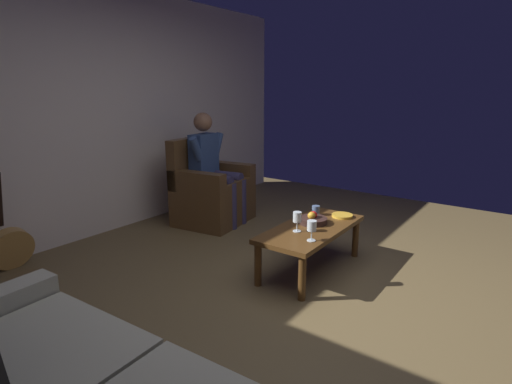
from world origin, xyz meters
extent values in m
plane|color=brown|center=(0.00, 0.00, 0.00)|extent=(6.62, 6.62, 0.00)
cube|color=silver|center=(0.00, -2.74, 1.32)|extent=(5.92, 0.06, 2.63)
cube|color=brown|center=(-0.86, -1.96, 0.22)|extent=(0.91, 0.82, 0.43)
cube|color=brown|center=(-0.87, -1.90, 0.48)|extent=(0.61, 0.66, 0.10)
cube|color=brown|center=(-1.19, -2.01, 0.55)|extent=(0.25, 0.72, 0.24)
cube|color=brown|center=(-0.53, -1.91, 0.55)|extent=(0.25, 0.72, 0.24)
cube|color=brown|center=(-0.82, -2.25, 0.72)|extent=(0.83, 0.24, 0.57)
cube|color=navy|center=(-0.84, -2.08, 0.79)|extent=(0.40, 0.23, 0.52)
sphere|color=brown|center=(-0.84, -2.08, 1.19)|extent=(0.22, 0.22, 0.22)
cylinder|color=#363050|center=(-0.98, -1.88, 0.55)|extent=(0.19, 0.45, 0.13)
cylinder|color=#363050|center=(-1.02, -1.66, 0.27)|extent=(0.13, 0.13, 0.53)
cylinder|color=navy|center=(-1.06, -2.06, 0.91)|extent=(0.21, 0.12, 0.29)
cylinder|color=#363050|center=(-0.76, -1.84, 0.55)|extent=(0.19, 0.45, 0.13)
cylinder|color=#363050|center=(-0.80, -1.63, 0.27)|extent=(0.13, 0.13, 0.53)
cylinder|color=navy|center=(-0.64, -2.00, 0.91)|extent=(0.21, 0.12, 0.29)
cube|color=#AFAD96|center=(2.01, -0.33, 0.49)|extent=(0.76, 0.77, 0.11)
cube|color=#523316|center=(-0.37, -0.37, 0.38)|extent=(1.13, 0.52, 0.04)
cylinder|color=#523316|center=(-0.88, -0.17, 0.18)|extent=(0.06, 0.06, 0.36)
cylinder|color=#523316|center=(0.15, -0.16, 0.18)|extent=(0.06, 0.06, 0.36)
cylinder|color=#523316|center=(-0.88, -0.58, 0.18)|extent=(0.06, 0.06, 0.36)
cylinder|color=#523316|center=(0.15, -0.57, 0.18)|extent=(0.06, 0.06, 0.36)
cylinder|color=#B2823F|center=(1.19, -2.53, 0.19)|extent=(0.38, 0.18, 0.39)
cylinder|color=black|center=(1.19, -2.47, 0.21)|extent=(0.11, 0.03, 0.10)
cylinder|color=silver|center=(-0.07, -0.21, 0.40)|extent=(0.07, 0.07, 0.01)
cylinder|color=silver|center=(-0.07, -0.21, 0.45)|extent=(0.01, 0.01, 0.08)
cylinder|color=silver|center=(-0.07, -0.21, 0.53)|extent=(0.07, 0.07, 0.08)
cylinder|color=#590C19|center=(-0.07, -0.21, 0.50)|extent=(0.07, 0.07, 0.03)
cylinder|color=silver|center=(-0.18, -0.41, 0.40)|extent=(0.07, 0.07, 0.01)
cylinder|color=silver|center=(-0.18, -0.41, 0.45)|extent=(0.01, 0.01, 0.08)
cylinder|color=silver|center=(-0.18, -0.41, 0.53)|extent=(0.07, 0.07, 0.09)
cylinder|color=#590C19|center=(-0.18, -0.41, 0.50)|extent=(0.06, 0.06, 0.03)
cylinder|color=#36221E|center=(-0.46, -0.41, 0.43)|extent=(0.26, 0.26, 0.05)
sphere|color=gold|center=(-0.44, -0.42, 0.47)|extent=(0.07, 0.07, 0.07)
sphere|color=red|center=(-0.47, -0.41, 0.47)|extent=(0.07, 0.07, 0.07)
cylinder|color=gold|center=(-0.78, -0.27, 0.41)|extent=(0.19, 0.19, 0.02)
cylinder|color=slate|center=(-0.69, -0.50, 0.45)|extent=(0.07, 0.07, 0.09)
camera|label=1|loc=(2.60, 1.20, 1.55)|focal=28.38mm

